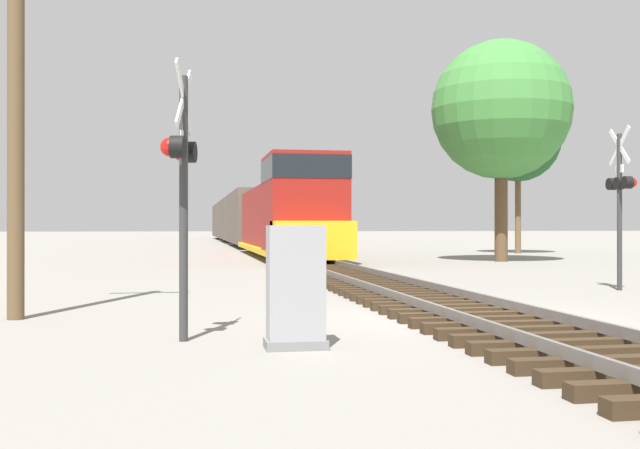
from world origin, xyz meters
TOP-DOWN VIEW (x-y plane):
  - ground_plane at (0.00, 0.00)m, footprint 400.00×400.00m
  - rail_track_bed at (0.00, -0.00)m, footprint 2.60×160.00m
  - freight_train at (0.00, 49.79)m, footprint 3.07×70.07m
  - crossing_signal_near at (-4.72, -1.56)m, footprint 0.50×1.01m
  - crossing_signal_far at (5.73, 4.71)m, footprint 0.35×1.00m
  - relay_cabinet at (-3.28, -2.42)m, footprint 0.79×0.50m
  - utility_pole at (-7.46, 1.32)m, footprint 1.80×0.28m
  - tree_far_right at (8.92, 18.97)m, footprint 6.09×6.09m
  - tree_mid_background at (13.88, 27.92)m, footprint 4.81×4.81m

SIDE VIEW (x-z plane):
  - ground_plane at x=0.00m, z-range 0.00..0.00m
  - rail_track_bed at x=0.00m, z-range -0.02..0.29m
  - relay_cabinet at x=-3.28m, z-range -0.01..1.56m
  - freight_train at x=0.00m, z-range -0.14..4.28m
  - crossing_signal_near at x=-4.72m, z-range 0.45..4.21m
  - crossing_signal_far at x=5.73m, z-range 0.44..4.40m
  - utility_pole at x=-7.46m, z-range 0.14..9.28m
  - tree_mid_background at x=13.88m, z-range 2.02..10.90m
  - tree_far_right at x=8.92m, z-range 1.78..11.48m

